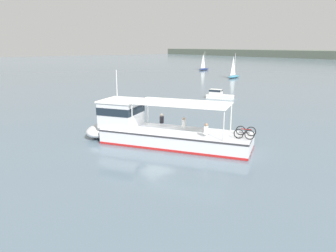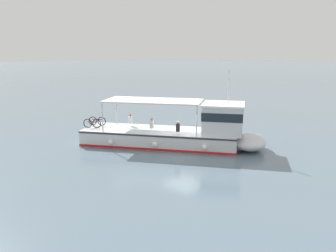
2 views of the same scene
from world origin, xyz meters
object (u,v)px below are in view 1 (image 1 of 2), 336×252
Objects in this scene: ferry_main at (155,130)px; motorboat_horizon_west at (218,95)px; sailboat_far_right at (234,75)px; sailboat_near_port at (204,68)px.

ferry_main is 22.14m from motorboat_horizon_west.
motorboat_horizon_west is at bearing 121.88° from ferry_main.
ferry_main is 2.30× the size of sailboat_far_right.
sailboat_far_right is at bearing 127.41° from motorboat_horizon_west.
motorboat_horizon_west is 0.70× the size of sailboat_far_right.
sailboat_near_port is (-50.52, 53.01, -0.47)m from ferry_main.
sailboat_far_right reaches higher than motorboat_horizon_west.
sailboat_far_right is at bearing -27.01° from sailboat_near_port.
motorboat_horizon_west is 0.70× the size of sailboat_near_port.
motorboat_horizon_west is at bearing -52.59° from sailboat_far_right.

